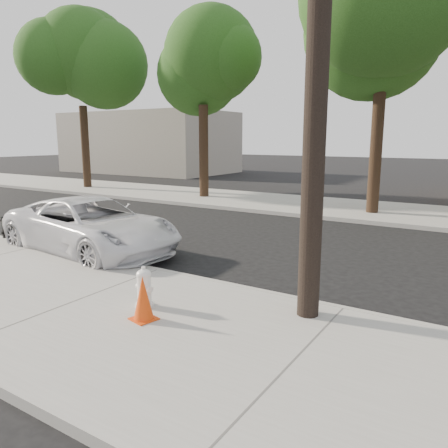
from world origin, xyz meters
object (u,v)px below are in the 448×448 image
Objects in this scene: utility_pole at (320,6)px; fire_hydrant at (144,288)px; police_cruiser at (91,226)px; traffic_cone at (143,299)px.

fire_hydrant is (-2.42, -1.12, -4.24)m from utility_pole.
fire_hydrant is at bearing -155.12° from utility_pole.
utility_pole is at bearing -95.12° from police_cruiser.
utility_pole is 1.77× the size of police_cruiser.
police_cruiser is at bearing 147.59° from traffic_cone.
fire_hydrant is at bearing -115.08° from police_cruiser.
traffic_cone is (0.36, -0.42, 0.03)m from fire_hydrant.
fire_hydrant is 0.55m from traffic_cone.
police_cruiser is 7.99× the size of fire_hydrant.
traffic_cone is at bearing -43.14° from fire_hydrant.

